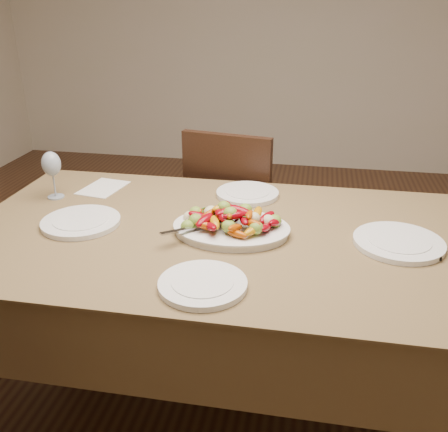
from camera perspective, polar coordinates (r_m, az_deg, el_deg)
floor at (r=2.28m, az=-3.26°, el=-17.64°), size 6.00×6.00×0.00m
wall_back at (r=4.67m, az=5.75°, el=22.55°), size 5.00×0.02×2.80m
dining_table at (r=1.93m, az=-0.00°, el=-12.02°), size 1.85×1.05×0.76m
chair_far at (r=2.56m, az=1.76°, el=0.00°), size 0.49×0.49×0.95m
serving_platter at (r=1.72m, az=0.83°, el=-1.62°), size 0.39×0.29×0.02m
roasted_vegetables at (r=1.70m, az=0.84°, el=0.11°), size 0.32×0.22×0.09m
serving_spoon at (r=1.69m, az=-1.56°, el=-0.86°), size 0.25×0.23×0.03m
plate_left at (r=1.86m, az=-16.03°, el=-0.67°), size 0.28×0.28×0.02m
plate_right at (r=1.74m, az=19.31°, el=-2.88°), size 0.29×0.29×0.02m
plate_far at (r=2.05m, az=2.69°, el=2.56°), size 0.26×0.26×0.02m
plate_near at (r=1.42m, az=-2.45°, el=-7.84°), size 0.25×0.25×0.02m
wine_glass at (r=2.11m, az=-18.99°, el=4.59°), size 0.08×0.08×0.20m
menu_card at (r=2.19m, az=-13.64°, el=3.15°), size 0.18×0.23×0.00m
table_knife at (r=1.76m, az=22.84°, el=-3.34°), size 0.03×0.20×0.01m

